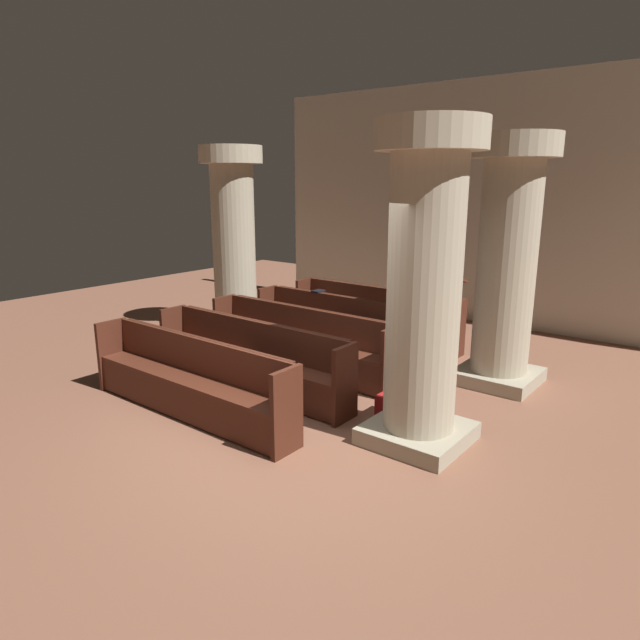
# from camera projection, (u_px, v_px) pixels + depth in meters

# --- Properties ---
(ground_plane) EXTENTS (19.20, 19.20, 0.00)m
(ground_plane) POSITION_uv_depth(u_px,v_px,m) (286.00, 432.00, 6.18)
(ground_plane) COLOR brown
(back_wall) EXTENTS (10.00, 0.16, 4.50)m
(back_wall) POSITION_uv_depth(u_px,v_px,m) (504.00, 205.00, 10.25)
(back_wall) COLOR beige
(back_wall) RESTS_ON ground
(pew_row_0) EXTENTS (3.15, 0.46, 0.91)m
(pew_row_0) POSITION_uv_depth(u_px,v_px,m) (375.00, 313.00, 9.53)
(pew_row_0) COLOR #4C2316
(pew_row_0) RESTS_ON ground
(pew_row_1) EXTENTS (3.15, 0.46, 0.91)m
(pew_row_1) POSITION_uv_depth(u_px,v_px,m) (340.00, 325.00, 8.78)
(pew_row_1) COLOR #4C2316
(pew_row_1) RESTS_ON ground
(pew_row_2) EXTENTS (3.15, 0.47, 0.91)m
(pew_row_2) POSITION_uv_depth(u_px,v_px,m) (299.00, 338.00, 8.02)
(pew_row_2) COLOR #4C2316
(pew_row_2) RESTS_ON ground
(pew_row_3) EXTENTS (3.15, 0.46, 0.91)m
(pew_row_3) POSITION_uv_depth(u_px,v_px,m) (250.00, 355.00, 7.26)
(pew_row_3) COLOR #4C2316
(pew_row_3) RESTS_ON ground
(pew_row_4) EXTENTS (3.15, 0.46, 0.91)m
(pew_row_4) POSITION_uv_depth(u_px,v_px,m) (189.00, 376.00, 6.50)
(pew_row_4) COLOR #4C2316
(pew_row_4) RESTS_ON ground
(pillar_aisle_side) EXTENTS (1.10, 1.10, 3.28)m
(pillar_aisle_side) POSITION_uv_depth(u_px,v_px,m) (507.00, 259.00, 7.26)
(pillar_aisle_side) COLOR #9F967E
(pillar_aisle_side) RESTS_ON ground
(pillar_far_side) EXTENTS (1.10, 1.10, 3.28)m
(pillar_far_side) POSITION_uv_depth(u_px,v_px,m) (234.00, 237.00, 9.93)
(pillar_far_side) COLOR #9F967E
(pillar_far_side) RESTS_ON ground
(pillar_aisle_rear) EXTENTS (1.08, 1.08, 3.28)m
(pillar_aisle_rear) POSITION_uv_depth(u_px,v_px,m) (424.00, 284.00, 5.54)
(pillar_aisle_rear) COLOR #9F967E
(pillar_aisle_rear) RESTS_ON ground
(lectern) EXTENTS (0.48, 0.45, 1.08)m
(lectern) POSITION_uv_depth(u_px,v_px,m) (449.00, 309.00, 9.96)
(lectern) COLOR #411E13
(lectern) RESTS_ON ground
(hymn_book) EXTENTS (0.15, 0.21, 0.03)m
(hymn_book) POSITION_uv_depth(u_px,v_px,m) (318.00, 291.00, 9.17)
(hymn_book) COLOR black
(hymn_book) RESTS_ON pew_row_1
(kneeler_box_red) EXTENTS (0.34, 0.25, 0.25)m
(kneeler_box_red) POSITION_uv_depth(u_px,v_px,m) (392.00, 406.00, 6.56)
(kneeler_box_red) COLOR maroon
(kneeler_box_red) RESTS_ON ground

